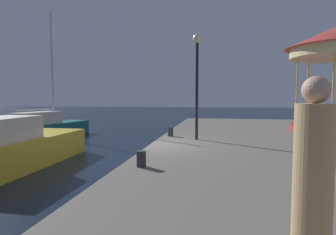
{
  "coord_description": "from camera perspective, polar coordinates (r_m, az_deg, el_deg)",
  "views": [
    {
      "loc": [
        2.44,
        -10.28,
        2.54
      ],
      "look_at": [
        -0.02,
        3.74,
        1.51
      ],
      "focal_mm": 30.44,
      "sensor_mm": 36.0,
      "label": 1
    }
  ],
  "objects": [
    {
      "name": "ground_plane",
      "position": [
        10.87,
        -3.36,
        -9.39
      ],
      "size": [
        120.0,
        120.0,
        0.0
      ],
      "primitive_type": "plane",
      "color": "black"
    },
    {
      "name": "sailboat_teal",
      "position": [
        18.97,
        -23.84,
        -1.94
      ],
      "size": [
        2.96,
        6.85,
        7.87
      ],
      "color": "#19606B",
      "rests_on": "ground"
    },
    {
      "name": "motorboat_yellow",
      "position": [
        11.79,
        -27.59,
        -5.27
      ],
      "size": [
        2.09,
        5.75,
        1.86
      ],
      "color": "gold",
      "rests_on": "ground"
    },
    {
      "name": "lamp_post_mid_promenade",
      "position": [
        11.66,
        5.83,
        9.85
      ],
      "size": [
        0.36,
        0.36,
        4.24
      ],
      "color": "black",
      "rests_on": "quay_dock"
    },
    {
      "name": "bollard_center",
      "position": [
        12.63,
        0.5,
        -2.86
      ],
      "size": [
        0.24,
        0.24,
        0.4
      ],
      "primitive_type": "cylinder",
      "color": "#2D2D33",
      "rests_on": "quay_dock"
    },
    {
      "name": "bollard_south",
      "position": [
        7.2,
        -5.39,
        -8.24
      ],
      "size": [
        0.24,
        0.24,
        0.4
      ],
      "primitive_type": "cylinder",
      "color": "#2D2D33",
      "rests_on": "quay_dock"
    },
    {
      "name": "person_far_corner",
      "position": [
        2.92,
        26.96,
        -12.95
      ],
      "size": [
        0.34,
        0.34,
        1.93
      ],
      "color": "tan",
      "rests_on": "quay_dock"
    }
  ]
}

